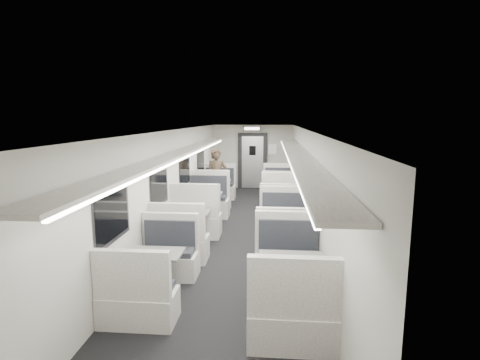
% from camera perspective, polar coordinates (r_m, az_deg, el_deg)
% --- Properties ---
extents(room, '(3.24, 12.24, 2.64)m').
position_cam_1_polar(room, '(8.26, -0.18, -0.76)').
color(room, black).
rests_on(room, ground).
extents(booth_left_a, '(1.05, 2.14, 1.14)m').
position_cam_1_polar(booth_left_a, '(11.71, -3.67, -1.80)').
color(booth_left_a, white).
rests_on(booth_left_a, room).
extents(booth_left_b, '(1.15, 2.34, 1.25)m').
position_cam_1_polar(booth_left_b, '(9.40, -5.81, -4.42)').
color(booth_left_b, white).
rests_on(booth_left_b, room).
extents(booth_left_c, '(1.06, 2.15, 1.15)m').
position_cam_1_polar(booth_left_c, '(7.97, -7.85, -7.28)').
color(booth_left_c, white).
rests_on(booth_left_c, room).
extents(booth_left_d, '(0.98, 1.99, 1.06)m').
position_cam_1_polar(booth_left_d, '(5.92, -12.75, -13.79)').
color(booth_left_d, white).
rests_on(booth_left_d, room).
extents(booth_right_a, '(1.10, 2.23, 1.19)m').
position_cam_1_polar(booth_right_a, '(11.39, 6.19, -2.06)').
color(booth_right_a, white).
rests_on(booth_right_a, room).
extents(booth_right_b, '(1.09, 2.21, 1.18)m').
position_cam_1_polar(booth_right_b, '(9.74, 6.41, -4.08)').
color(booth_right_b, white).
rests_on(booth_right_b, room).
extents(booth_right_c, '(1.07, 2.18, 1.17)m').
position_cam_1_polar(booth_right_c, '(7.56, 6.86, -8.14)').
color(booth_right_c, white).
rests_on(booth_right_c, room).
extents(booth_right_d, '(1.08, 2.19, 1.17)m').
position_cam_1_polar(booth_right_d, '(5.44, 7.70, -15.37)').
color(booth_right_d, white).
rests_on(booth_right_d, room).
extents(passenger, '(0.69, 0.50, 1.74)m').
position_cam_1_polar(passenger, '(11.35, -3.55, 0.35)').
color(passenger, black).
rests_on(passenger, room).
extents(window_a, '(0.02, 1.18, 0.84)m').
position_cam_1_polar(window_a, '(11.78, -5.97, 3.01)').
color(window_a, black).
rests_on(window_a, room).
extents(window_b, '(0.02, 1.18, 0.84)m').
position_cam_1_polar(window_b, '(9.65, -8.40, 1.52)').
color(window_b, black).
rests_on(window_b, room).
extents(window_c, '(0.02, 1.18, 0.84)m').
position_cam_1_polar(window_c, '(7.55, -12.19, -0.81)').
color(window_c, black).
rests_on(window_c, room).
extents(window_d, '(0.02, 1.18, 0.84)m').
position_cam_1_polar(window_d, '(5.53, -18.83, -4.86)').
color(window_d, black).
rests_on(window_d, room).
extents(luggage_rack_left, '(0.46, 10.40, 0.09)m').
position_cam_1_polar(luggage_rack_left, '(8.08, -9.23, 4.01)').
color(luggage_rack_left, white).
rests_on(luggage_rack_left, room).
extents(luggage_rack_right, '(0.46, 10.40, 0.09)m').
position_cam_1_polar(luggage_rack_right, '(7.85, 8.72, 3.87)').
color(luggage_rack_right, white).
rests_on(luggage_rack_right, room).
extents(vestibule_door, '(1.10, 0.13, 2.10)m').
position_cam_1_polar(vestibule_door, '(14.14, 1.92, 2.88)').
color(vestibule_door, black).
rests_on(vestibule_door, room).
extents(exit_sign, '(0.62, 0.12, 0.16)m').
position_cam_1_polar(exit_sign, '(13.57, 1.84, 7.85)').
color(exit_sign, black).
rests_on(exit_sign, room).
extents(wall_notice, '(0.32, 0.02, 0.40)m').
position_cam_1_polar(wall_notice, '(14.07, 4.99, 4.69)').
color(wall_notice, white).
rests_on(wall_notice, room).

